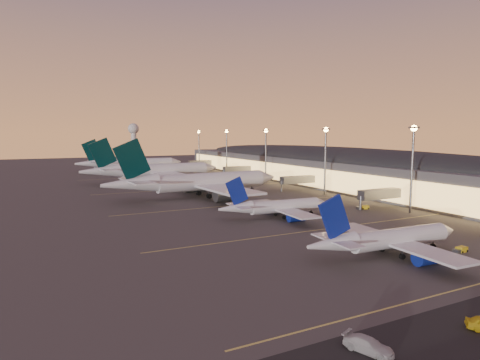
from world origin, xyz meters
name	(u,v)px	position (x,y,z in m)	size (l,w,h in m)	color
ground	(311,225)	(0.00, 0.00, 0.00)	(700.00, 700.00, 0.00)	#403E3B
airliner_narrow_south	(387,239)	(-3.27, -28.02, 3.29)	(35.63, 31.82, 12.74)	silver
airliner_narrow_north	(276,207)	(-3.54, 11.75, 3.13)	(33.91, 30.28, 12.12)	silver
airliner_wide_near	(197,182)	(-10.12, 55.92, 5.65)	(68.64, 62.62, 21.96)	silver
airliner_wide_mid	(154,171)	(-12.26, 110.32, 5.62)	(68.28, 62.30, 21.85)	silver
airliner_wide_far	(131,164)	(-11.38, 168.11, 5.30)	(64.13, 58.16, 20.59)	silver
terminal_building	(325,164)	(61.84, 72.47, 8.78)	(56.35, 255.00, 17.46)	#515156
light_masts	(289,147)	(36.00, 65.00, 17.55)	(2.20, 217.20, 25.90)	slate
radar_tower	(134,136)	(10.00, 260.00, 21.87)	(9.00, 9.00, 32.50)	silver
lane_markings	(241,202)	(0.00, 40.00, 0.01)	(90.00, 180.36, 0.00)	#D8C659
baggage_tug_a	(460,250)	(11.96, -32.61, 0.46)	(3.49, 1.71, 1.01)	gold
baggage_tug_c	(363,207)	(27.95, 10.98, 0.53)	(4.12, 2.33, 1.16)	gold
service_van_a	(368,345)	(-31.32, -52.02, 0.79)	(2.22, 5.45, 1.58)	silver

